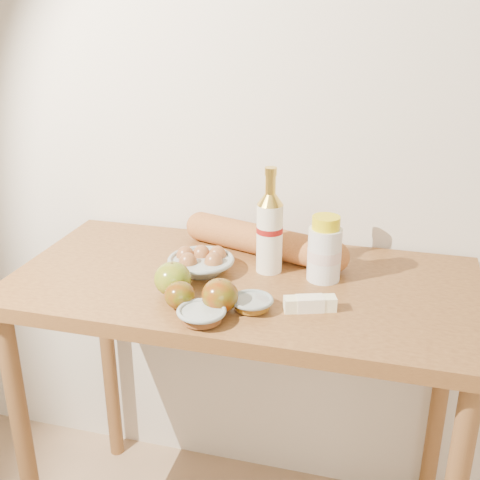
% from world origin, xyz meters
% --- Properties ---
extents(back_wall, '(3.50, 0.02, 2.60)m').
position_xyz_m(back_wall, '(0.00, 1.51, 1.30)').
color(back_wall, silver).
rests_on(back_wall, ground).
extents(table, '(1.20, 0.60, 0.90)m').
position_xyz_m(table, '(0.00, 1.18, 0.78)').
color(table, '#925F2F').
rests_on(table, ground).
extents(bourbon_bottle, '(0.08, 0.08, 0.28)m').
position_xyz_m(bourbon_bottle, '(0.05, 1.25, 1.01)').
color(bourbon_bottle, '#ECE2C8').
rests_on(bourbon_bottle, table).
extents(cream_bottle, '(0.11, 0.11, 0.17)m').
position_xyz_m(cream_bottle, '(0.20, 1.23, 0.98)').
color(cream_bottle, white).
rests_on(cream_bottle, table).
extents(egg_bowl, '(0.22, 0.22, 0.06)m').
position_xyz_m(egg_bowl, '(-0.12, 1.20, 0.93)').
color(egg_bowl, '#95A29D').
rests_on(egg_bowl, table).
extents(baguette, '(0.52, 0.23, 0.09)m').
position_xyz_m(baguette, '(0.01, 1.35, 0.94)').
color(baguette, '#C77A3C').
rests_on(baguette, table).
extents(apple_yellowgreen, '(0.10, 0.10, 0.08)m').
position_xyz_m(apple_yellowgreen, '(-0.14, 1.05, 0.94)').
color(apple_yellowgreen, olive).
rests_on(apple_yellowgreen, table).
extents(apple_redgreen_front, '(0.09, 0.09, 0.07)m').
position_xyz_m(apple_redgreen_front, '(-0.10, 0.99, 0.93)').
color(apple_redgreen_front, maroon).
rests_on(apple_redgreen_front, table).
extents(apple_redgreen_right, '(0.09, 0.09, 0.08)m').
position_xyz_m(apple_redgreen_right, '(-0.01, 1.00, 0.94)').
color(apple_redgreen_right, '#910D07').
rests_on(apple_redgreen_right, table).
extents(sugar_bowl, '(0.12, 0.12, 0.03)m').
position_xyz_m(sugar_bowl, '(-0.03, 0.94, 0.92)').
color(sugar_bowl, '#94A29B').
rests_on(sugar_bowl, table).
extents(syrup_bowl, '(0.12, 0.12, 0.03)m').
position_xyz_m(syrup_bowl, '(0.06, 1.03, 0.92)').
color(syrup_bowl, gray).
rests_on(syrup_bowl, table).
extents(butter_stick, '(0.13, 0.07, 0.04)m').
position_xyz_m(butter_stick, '(0.19, 1.06, 0.92)').
color(butter_stick, '#FFFAC5').
rests_on(butter_stick, table).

